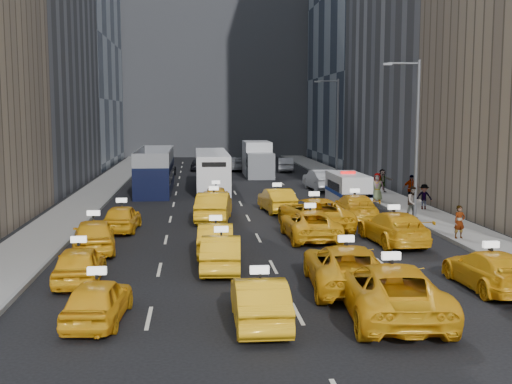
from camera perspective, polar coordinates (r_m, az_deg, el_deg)
ground at (r=23.81m, az=2.14°, el=-7.81°), size 160.00×160.00×0.00m
sidewalk_west at (r=48.75m, az=-14.22°, el=-0.26°), size 3.00×90.00×0.15m
sidewalk_east at (r=50.06m, az=10.27°, el=0.03°), size 3.00×90.00×0.15m
curb_west at (r=48.55m, az=-12.53°, el=-0.23°), size 0.15×90.00×0.18m
curb_east at (r=49.69m, az=8.66°, el=0.03°), size 0.15×90.00×0.18m
building_backdrop at (r=95.87m, az=-3.76°, el=15.38°), size 30.00×12.00×40.00m
streetlight_near at (r=36.92m, az=13.94°, el=5.01°), size 2.15×0.22×9.00m
streetlight_far at (r=56.17m, az=7.13°, el=5.80°), size 2.15×0.22×9.00m
taxi_0 at (r=19.56m, az=-13.88°, el=-9.32°), size 1.86×4.00×1.33m
taxi_1 at (r=18.80m, az=0.31°, el=-9.66°), size 1.50×4.26×1.40m
taxi_2 at (r=19.86m, az=11.85°, el=-8.52°), size 3.23×6.17×1.66m
taxi_4 at (r=24.10m, az=-15.42°, el=-6.20°), size 1.76×4.09×1.38m
taxi_5 at (r=25.04m, az=-3.10°, el=-5.41°), size 1.77×4.38×1.41m
taxi_6 at (r=22.74m, az=7.98°, el=-6.58°), size 2.96×5.74×1.55m
taxi_7 at (r=23.87m, az=20.06°, el=-6.52°), size 2.03×4.74×1.36m
taxi_8 at (r=29.10m, az=-14.19°, el=-3.74°), size 2.40×4.70×1.53m
taxi_9 at (r=27.80m, az=-3.60°, el=-4.17°), size 1.68×4.31×1.40m
taxi_10 at (r=31.24m, az=4.81°, el=-2.90°), size 2.44×5.19×1.43m
taxi_11 at (r=30.76m, az=12.11°, el=-3.12°), size 2.46×5.34×1.51m
taxi_12 at (r=33.94m, az=-11.83°, el=-2.26°), size 1.85×4.18×1.40m
taxi_13 at (r=36.37m, az=-3.76°, el=-1.30°), size 2.33×5.20×1.66m
taxi_14 at (r=33.88m, az=5.17°, el=-1.92°), size 3.57×6.33×1.67m
taxi_15 at (r=37.19m, az=8.74°, el=-1.33°), size 2.23×5.12×1.47m
taxi_16 at (r=42.27m, az=-3.58°, el=-0.34°), size 1.70×4.00×1.35m
taxi_17 at (r=39.65m, az=1.87°, el=-0.72°), size 2.04×4.63×1.48m
nypd_van at (r=43.18m, az=8.16°, el=0.21°), size 2.45×5.36×2.23m
double_decker at (r=50.38m, az=-8.94°, el=1.86°), size 2.83×11.29×3.27m
city_bus at (r=51.00m, az=-3.95°, el=1.86°), size 3.64×11.91×3.03m
box_truck at (r=61.86m, az=0.16°, el=2.92°), size 3.01×7.43×3.32m
misc_car_0 at (r=51.03m, az=5.78°, el=1.09°), size 2.17×5.18×1.67m
misc_car_1 at (r=62.20m, az=-8.24°, el=1.97°), size 2.38×4.88×1.34m
misc_car_2 at (r=68.06m, az=-1.77°, el=2.53°), size 2.08×5.08×1.47m
misc_car_3 at (r=68.19m, az=-5.10°, el=2.46°), size 1.94×4.01×1.32m
misc_car_4 at (r=67.07m, az=2.64°, el=2.45°), size 2.03×4.54×1.45m
pedestrian_0 at (r=32.07m, az=17.63°, el=-2.55°), size 0.64×0.48×1.58m
pedestrian_1 at (r=37.30m, az=13.84°, el=-0.89°), size 0.94×0.56×1.86m
pedestrian_2 at (r=41.14m, az=14.71°, el=-0.40°), size 1.07×0.62×1.55m
pedestrian_3 at (r=43.65m, az=13.61°, el=0.27°), size 1.17×0.67×1.89m
pedestrian_4 at (r=44.27m, az=10.72°, el=0.45°), size 1.05×0.82×1.90m
pedestrian_5 at (r=49.27m, az=11.15°, el=1.01°), size 1.67×0.74×1.74m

